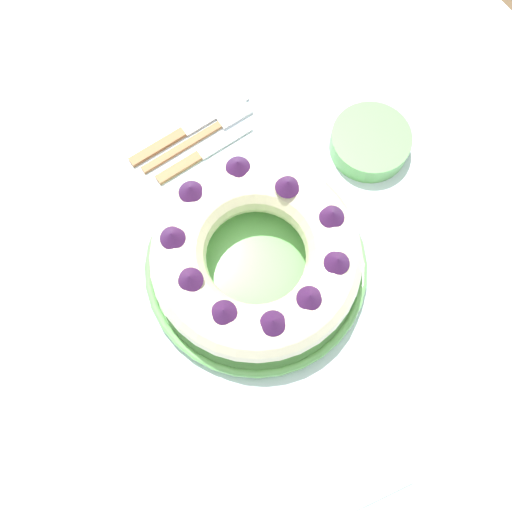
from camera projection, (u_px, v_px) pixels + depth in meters
The scene contains 9 objects.
ground_plane at pixel (265, 352), 1.61m from camera, with size 8.00×8.00×0.00m, color brown.
dining_table at pixel (270, 288), 0.98m from camera, with size 1.57×1.28×0.73m.
serving_dish at pixel (256, 267), 0.91m from camera, with size 0.34×0.34×0.02m.
bundt_cake at pixel (256, 256), 0.86m from camera, with size 0.31×0.31×0.10m.
fork at pixel (205, 133), 0.99m from camera, with size 0.02×0.21×0.01m.
serving_knife at pixel (182, 133), 0.99m from camera, with size 0.02×0.23×0.01m.
cake_knife at pixel (198, 156), 0.98m from camera, with size 0.02×0.18×0.01m.
side_bowl at pixel (370, 142), 0.97m from camera, with size 0.13×0.13×0.04m, color #6BB760.
napkin at pixel (352, 445), 0.84m from camera, with size 0.16×0.11×0.00m, color #B2D1B7.
Camera 1 is at (0.20, -0.16, 1.61)m, focal length 42.00 mm.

